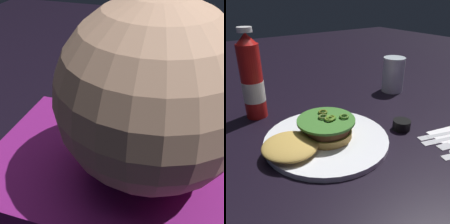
% 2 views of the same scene
% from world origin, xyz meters
% --- Properties ---
extents(ground_plane, '(3.00, 3.00, 0.00)m').
position_xyz_m(ground_plane, '(0.00, 0.00, 0.00)').
color(ground_plane, black).
extents(dinner_plate, '(0.30, 0.30, 0.01)m').
position_xyz_m(dinner_plate, '(0.17, 0.08, 0.01)').
color(dinner_plate, white).
rests_on(dinner_plate, ground_plane).
extents(burger_sandwich, '(0.23, 0.14, 0.05)m').
position_xyz_m(burger_sandwich, '(0.20, 0.08, 0.03)').
color(burger_sandwich, '#BF9846').
rests_on(burger_sandwich, dinner_plate).
extents(ketchup_bottle, '(0.06, 0.06, 0.25)m').
position_xyz_m(ketchup_bottle, '(0.26, -0.15, 0.11)').
color(ketchup_bottle, red).
rests_on(ketchup_bottle, ground_plane).
extents(water_glass, '(0.08, 0.08, 0.12)m').
position_xyz_m(water_glass, '(-0.21, -0.07, 0.06)').
color(water_glass, silver).
rests_on(water_glass, ground_plane).
extents(condiment_cup, '(0.05, 0.05, 0.03)m').
position_xyz_m(condiment_cup, '(-0.03, 0.15, 0.01)').
color(condiment_cup, black).
rests_on(condiment_cup, ground_plane).
extents(napkin, '(0.18, 0.17, 0.00)m').
position_xyz_m(napkin, '(-0.13, 0.28, 0.00)').
color(napkin, white).
rests_on(napkin, ground_plane).
extents(table_knife, '(0.20, 0.07, 0.00)m').
position_xyz_m(table_knife, '(-0.11, 0.23, 0.00)').
color(table_knife, silver).
rests_on(table_knife, napkin).
extents(butter_knife, '(0.22, 0.07, 0.00)m').
position_xyz_m(butter_knife, '(-0.10, 0.25, 0.00)').
color(butter_knife, silver).
rests_on(butter_knife, napkin).
extents(fork_utensil, '(0.20, 0.06, 0.00)m').
position_xyz_m(fork_utensil, '(-0.11, 0.28, 0.00)').
color(fork_utensil, silver).
rests_on(fork_utensil, napkin).
extents(spoon_utensil, '(0.18, 0.05, 0.00)m').
position_xyz_m(spoon_utensil, '(-0.09, 0.30, 0.00)').
color(spoon_utensil, silver).
rests_on(spoon_utensil, napkin).
extents(steak_knife, '(0.21, 0.08, 0.00)m').
position_xyz_m(steak_knife, '(-0.09, 0.31, 0.00)').
color(steak_knife, silver).
rests_on(steak_knife, napkin).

